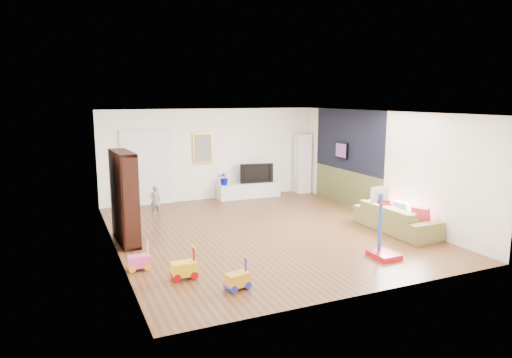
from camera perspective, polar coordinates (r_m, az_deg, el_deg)
name	(u,v)px	position (r m, az deg, el deg)	size (l,w,h in m)	color
floor	(263,231)	(10.53, 0.88, -6.52)	(6.50, 7.50, 0.00)	brown
ceiling	(263,112)	(10.10, 0.92, 8.32)	(6.50, 7.50, 0.00)	white
wall_back	(211,154)	(13.69, -5.66, 3.09)	(6.50, 0.00, 2.70)	white
wall_front	(367,210)	(7.07, 13.71, -3.83)	(6.50, 0.00, 2.70)	silver
wall_left	(113,184)	(9.37, -17.47, -0.60)	(0.00, 7.50, 2.70)	silver
wall_right	(380,165)	(11.94, 15.23, 1.74)	(0.00, 7.50, 2.70)	white
navy_accent	(348,140)	(12.98, 11.41, 4.77)	(0.01, 3.20, 1.70)	black
olive_wainscot	(346,188)	(13.17, 11.20, -1.08)	(0.01, 3.20, 1.00)	brown
doorway	(147,168)	(13.24, -13.42, 1.30)	(1.45, 0.06, 2.10)	white
painting_back	(203,148)	(13.56, -6.63, 3.85)	(0.62, 0.06, 0.92)	gold
artwork_right	(341,150)	(13.14, 10.63, 3.54)	(0.04, 0.56, 0.46)	#7F3F8C
media_console	(249,190)	(13.96, -0.93, -1.41)	(1.93, 0.48, 0.45)	silver
tall_cabinet	(302,163)	(14.68, 5.79, 1.96)	(0.44, 0.44, 1.89)	white
bookshelf	(124,197)	(9.90, -16.13, -2.22)	(0.35, 1.33, 1.94)	black
sofa	(396,218)	(10.91, 17.12, -4.71)	(2.12, 0.83, 0.62)	olive
basketball_hoop	(386,223)	(9.00, 15.89, -5.34)	(0.47, 0.57, 1.36)	#B30F19
ride_on_yellow	(184,263)	(7.89, -9.02, -10.36)	(0.41, 0.26, 0.55)	yellow
ride_on_orange	(237,274)	(7.41, -2.33, -11.81)	(0.38, 0.23, 0.51)	orange
ride_on_pink	(139,256)	(8.44, -14.43, -9.36)	(0.37, 0.23, 0.50)	#FA49A7
child	(155,201)	(12.05, -12.51, -2.67)	(0.29, 0.19, 0.79)	slate
tv	(256,173)	(13.98, -0.02, 0.79)	(1.03, 0.14, 0.59)	black
vase_plant	(225,178)	(13.63, -3.94, 0.16)	(0.38, 0.33, 0.43)	#03059C
pillow_left	(421,216)	(10.56, 19.91, -4.34)	(0.10, 0.39, 0.39)	red
pillow_center	(402,210)	(11.00, 17.81, -3.66)	(0.10, 0.38, 0.38)	white
pillow_right	(388,204)	(11.44, 16.17, -3.05)	(0.09, 0.35, 0.35)	red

